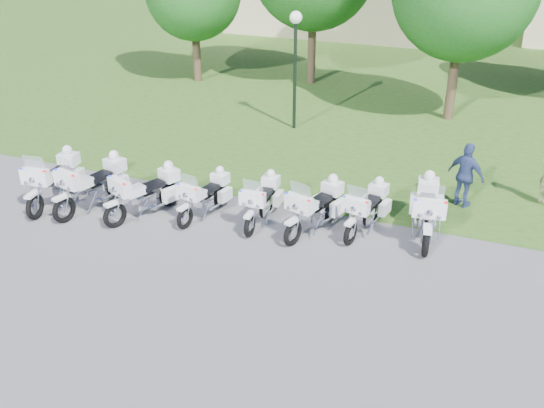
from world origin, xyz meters
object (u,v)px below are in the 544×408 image
at_px(motorcycle_0, 55,179).
at_px(motorcycle_2, 147,191).
at_px(motorcycle_1, 94,183).
at_px(motorcycle_3, 206,195).
at_px(motorcycle_4, 262,200).
at_px(motorcycle_6, 367,208).
at_px(motorcycle_5, 316,207).
at_px(motorcycle_7, 427,209).
at_px(lamp_post, 295,42).
at_px(bystander_c, 466,176).

distance_m(motorcycle_0, motorcycle_2, 2.80).
distance_m(motorcycle_1, motorcycle_2, 1.58).
relative_size(motorcycle_1, motorcycle_2, 1.10).
xyz_separation_m(motorcycle_1, motorcycle_3, (3.04, 0.70, -0.12)).
bearing_deg(motorcycle_4, motorcycle_3, 7.78).
relative_size(motorcycle_3, motorcycle_6, 0.96).
xyz_separation_m(motorcycle_5, motorcycle_7, (2.66, 0.82, 0.05)).
bearing_deg(motorcycle_1, lamp_post, -97.21).
bearing_deg(motorcycle_4, motorcycle_2, 13.24).
xyz_separation_m(motorcycle_1, bystander_c, (9.40, 3.79, 0.20)).
bearing_deg(motorcycle_5, motorcycle_6, -140.53).
bearing_deg(motorcycle_6, motorcycle_5, 33.76).
bearing_deg(motorcycle_6, motorcycle_1, 22.55).
height_order(motorcycle_3, motorcycle_7, motorcycle_7).
xyz_separation_m(motorcycle_0, motorcycle_3, (4.26, 0.83, -0.11)).
relative_size(motorcycle_1, motorcycle_7, 0.99).
distance_m(motorcycle_1, bystander_c, 10.14).
height_order(motorcycle_2, motorcycle_3, motorcycle_2).
relative_size(motorcycle_6, motorcycle_7, 0.86).
xyz_separation_m(motorcycle_0, motorcycle_6, (8.45, 1.64, -0.09)).
relative_size(motorcycle_0, motorcycle_7, 0.98).
xyz_separation_m(motorcycle_3, bystander_c, (6.36, 3.09, 0.32)).
height_order(motorcycle_0, motorcycle_7, motorcycle_7).
height_order(motorcycle_7, lamp_post, lamp_post).
distance_m(motorcycle_0, bystander_c, 11.32).
xyz_separation_m(motorcycle_3, motorcycle_6, (4.19, 0.81, 0.02)).
distance_m(motorcycle_7, bystander_c, 2.11).
bearing_deg(motorcycle_2, motorcycle_7, -143.57).
relative_size(motorcycle_1, motorcycle_6, 1.15).
bearing_deg(motorcycle_7, motorcycle_6, 2.93).
bearing_deg(bystander_c, motorcycle_1, 47.98).
distance_m(motorcycle_2, motorcycle_7, 7.31).
bearing_deg(motorcycle_6, motorcycle_7, -157.23).
xyz_separation_m(motorcycle_0, motorcycle_7, (9.91, 1.95, 0.01)).
xyz_separation_m(motorcycle_2, motorcycle_5, (4.46, 0.86, -0.02)).
xyz_separation_m(motorcycle_4, motorcycle_5, (1.47, 0.03, 0.06)).
distance_m(motorcycle_0, motorcycle_4, 5.88).
bearing_deg(motorcycle_2, motorcycle_3, -136.02).
distance_m(motorcycle_5, motorcycle_7, 2.78).
distance_m(motorcycle_1, motorcycle_5, 6.12).
height_order(motorcycle_6, lamp_post, lamp_post).
height_order(motorcycle_0, motorcycle_4, motorcycle_0).
height_order(motorcycle_1, motorcycle_4, motorcycle_1).
bearing_deg(motorcycle_4, motorcycle_5, 179.10).
distance_m(motorcycle_2, lamp_post, 8.43).
distance_m(motorcycle_2, motorcycle_6, 5.83).
bearing_deg(motorcycle_7, motorcycle_5, 8.05).
xyz_separation_m(motorcycle_7, lamp_post, (-5.79, 6.26, 2.46)).
height_order(motorcycle_3, motorcycle_6, motorcycle_6).
bearing_deg(bystander_c, motorcycle_5, 65.70).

